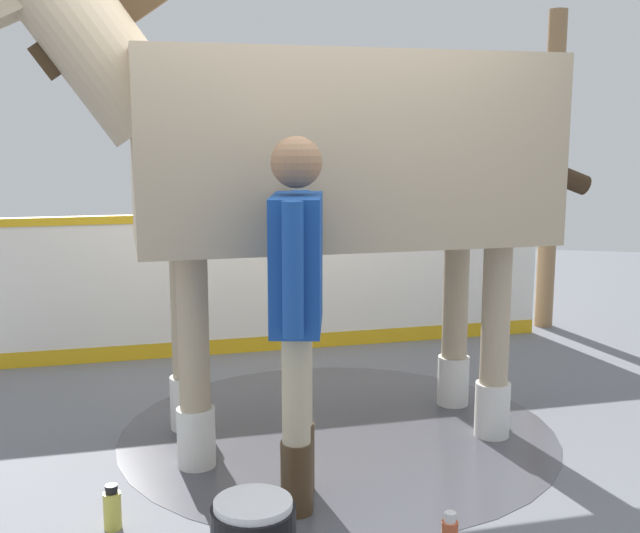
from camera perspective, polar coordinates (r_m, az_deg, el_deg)
ground_plane at (r=4.43m, az=0.20°, el=-13.39°), size 16.00×16.00×0.02m
wet_patch at (r=4.69m, az=1.30°, el=-11.89°), size 2.53×2.53×0.00m
barrier_wall at (r=6.26m, az=-3.16°, el=-1.46°), size 2.03×4.11×1.12m
roof_post_far at (r=7.21m, az=16.40°, el=6.56°), size 0.16×0.16×2.76m
horse at (r=4.33m, az=-0.07°, el=8.10°), size 1.93×3.31×2.73m
handler at (r=3.57m, az=-1.68°, el=-2.18°), size 0.68×0.30×1.72m
bottle_shampoo at (r=3.73m, az=-14.85°, el=-16.64°), size 0.08×0.08×0.20m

